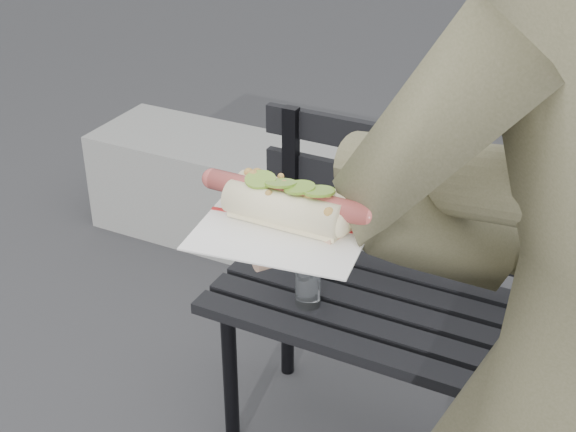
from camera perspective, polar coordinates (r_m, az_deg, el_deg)
name	(u,v)px	position (r m, az deg, el deg)	size (l,w,h in m)	color
park_bench	(511,309)	(2.02, 15.58, -6.36)	(1.50, 0.44, 0.88)	black
concrete_block	(242,194)	(3.15, -3.32, 1.59)	(1.20, 0.40, 0.40)	slate
held_hotdog	(468,197)	(0.91, 12.71, 1.33)	(0.62, 0.32, 0.20)	#4E4E34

